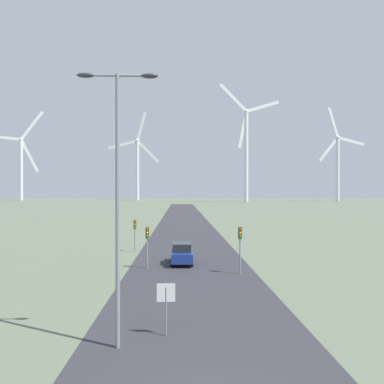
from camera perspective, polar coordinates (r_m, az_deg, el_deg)
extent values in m
cube|color=#2D2D33|center=(58.38, -1.00, -6.04)|extent=(10.00, 240.00, 0.01)
cylinder|color=gray|center=(15.37, -11.27, -2.88)|extent=(0.18, 0.18, 11.02)
cylinder|color=gray|center=(16.03, -11.28, 17.00)|extent=(2.56, 0.10, 0.10)
ellipsoid|color=#333338|center=(16.28, -15.93, 16.73)|extent=(0.70, 0.32, 0.20)
ellipsoid|color=#333338|center=(15.88, -6.50, 17.17)|extent=(0.70, 0.32, 0.20)
cylinder|color=gray|center=(17.16, -3.98, -17.71)|extent=(0.07, 0.07, 2.12)
cube|color=white|center=(16.91, -3.98, -15.05)|extent=(0.81, 0.01, 0.81)
cube|color=red|center=(16.92, -3.98, -15.03)|extent=(0.76, 0.02, 0.76)
cylinder|color=gray|center=(30.99, -6.83, -8.44)|extent=(0.11, 0.11, 3.37)
cube|color=#4C511E|center=(30.83, -6.83, -6.17)|extent=(0.28, 0.24, 0.90)
sphere|color=red|center=(30.67, -6.85, -5.69)|extent=(0.16, 0.16, 0.16)
sphere|color=gold|center=(30.70, -6.85, -6.20)|extent=(0.16, 0.16, 0.16)
sphere|color=green|center=(30.73, -6.85, -6.70)|extent=(0.16, 0.16, 0.16)
cylinder|color=gray|center=(29.03, 7.34, -8.82)|extent=(0.11, 0.11, 3.58)
cube|color=#4C511E|center=(28.85, 7.34, -6.19)|extent=(0.28, 0.24, 0.90)
sphere|color=red|center=(28.69, 7.38, -5.69)|extent=(0.16, 0.16, 0.16)
sphere|color=gold|center=(28.72, 7.38, -6.22)|extent=(0.16, 0.16, 0.16)
sphere|color=green|center=(28.75, 7.38, -6.76)|extent=(0.16, 0.16, 0.16)
cylinder|color=gray|center=(39.44, -8.69, -6.63)|extent=(0.11, 0.11, 3.31)
cube|color=#4C511E|center=(39.32, -8.69, -4.88)|extent=(0.28, 0.24, 0.90)
sphere|color=red|center=(39.16, -8.72, -4.50)|extent=(0.16, 0.16, 0.16)
sphere|color=gold|center=(39.19, -8.72, -4.90)|extent=(0.16, 0.16, 0.16)
sphere|color=green|center=(39.21, -8.72, -5.29)|extent=(0.16, 0.16, 0.16)
cube|color=navy|center=(32.85, -1.57, -9.63)|extent=(1.83, 4.11, 0.80)
cube|color=#1E2328|center=(32.59, -1.57, -8.38)|extent=(1.58, 2.11, 0.70)
cylinder|color=black|center=(34.18, -2.99, -9.93)|extent=(0.22, 0.66, 0.66)
cylinder|color=black|center=(34.19, -0.17, -9.93)|extent=(0.22, 0.66, 0.66)
cylinder|color=black|center=(31.68, -3.09, -10.74)|extent=(0.22, 0.66, 0.66)
cylinder|color=black|center=(31.69, -0.04, -10.73)|extent=(0.22, 0.66, 0.66)
cylinder|color=silver|center=(269.55, -24.58, 3.07)|extent=(2.20, 2.20, 39.95)
sphere|color=silver|center=(271.29, -24.58, 7.29)|extent=(2.60, 2.60, 2.60)
cube|color=silver|center=(269.64, -23.49, 5.03)|extent=(11.01, 3.63, 21.09)
cube|color=silver|center=(272.00, -23.16, 9.36)|extent=(13.81, 4.45, 19.57)
cube|color=silver|center=(273.01, -27.08, 7.43)|extent=(21.83, 6.77, 3.56)
cylinder|color=silver|center=(250.65, -8.31, 3.25)|extent=(2.20, 2.20, 39.45)
sphere|color=silver|center=(252.47, -8.31, 7.72)|extent=(2.60, 2.60, 2.60)
cube|color=silver|center=(253.74, -7.70, 9.92)|extent=(6.73, 0.69, 18.84)
cube|color=silver|center=(253.16, -10.54, 7.10)|extent=(18.87, 1.05, 6.62)
cube|color=silver|center=(251.13, -6.67, 6.11)|extent=(14.71, 0.93, 14.77)
cylinder|color=silver|center=(211.76, 8.28, 5.33)|extent=(2.20, 2.20, 50.67)
sphere|color=silver|center=(215.51, 8.28, 12.05)|extent=(2.60, 2.60, 2.60)
cube|color=silver|center=(213.99, 6.25, 14.12)|extent=(16.00, 4.55, 14.90)
cube|color=silver|center=(212.69, 7.73, 9.31)|extent=(5.85, 1.95, 20.29)
cube|color=silver|center=(220.59, 10.77, 12.68)|extent=(19.40, 5.42, 8.08)
cylinder|color=silver|center=(244.06, 21.31, 3.23)|extent=(2.20, 2.20, 38.68)
sphere|color=silver|center=(245.85, 21.32, 7.73)|extent=(2.60, 2.60, 2.60)
cube|color=silver|center=(241.20, 20.07, 6.09)|extent=(13.22, 3.61, 15.16)
cube|color=silver|center=(251.48, 23.11, 7.13)|extent=(18.11, 4.78, 5.26)
cube|color=silver|center=(245.37, 20.70, 9.96)|extent=(7.66, 2.29, 18.06)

